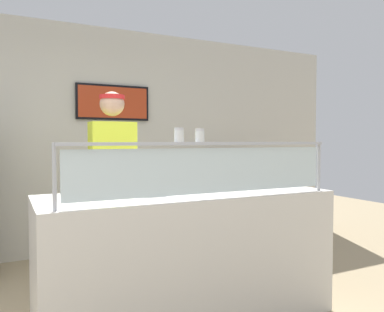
{
  "coord_description": "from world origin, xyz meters",
  "views": [
    {
      "loc": [
        -0.14,
        -2.14,
        1.34
      ],
      "look_at": [
        1.13,
        0.44,
        1.22
      ],
      "focal_mm": 35.49,
      "sensor_mm": 36.0,
      "label": 1
    }
  ],
  "objects_px": {
    "pizza_tray": "(147,191)",
    "worker_figure": "(113,179)",
    "pizza_server": "(146,189)",
    "pizza_box_stack": "(245,171)",
    "parmesan_shaker": "(179,136)",
    "pepper_flake_shaker": "(200,136)"
  },
  "relations": [
    {
      "from": "pepper_flake_shaker",
      "to": "worker_figure",
      "type": "xyz_separation_m",
      "value": [
        -0.31,
        1.02,
        -0.36
      ]
    },
    {
      "from": "parmesan_shaker",
      "to": "pepper_flake_shaker",
      "type": "relative_size",
      "value": 1.04
    },
    {
      "from": "parmesan_shaker",
      "to": "pepper_flake_shaker",
      "type": "height_order",
      "value": "parmesan_shaker"
    },
    {
      "from": "parmesan_shaker",
      "to": "pepper_flake_shaker",
      "type": "bearing_deg",
      "value": -0.0
    },
    {
      "from": "pizza_server",
      "to": "pizza_box_stack",
      "type": "distance_m",
      "value": 2.43
    },
    {
      "from": "worker_figure",
      "to": "pizza_tray",
      "type": "bearing_deg",
      "value": -80.26
    },
    {
      "from": "parmesan_shaker",
      "to": "pizza_box_stack",
      "type": "relative_size",
      "value": 0.19
    },
    {
      "from": "pizza_tray",
      "to": "worker_figure",
      "type": "bearing_deg",
      "value": 99.74
    },
    {
      "from": "pizza_tray",
      "to": "parmesan_shaker",
      "type": "bearing_deg",
      "value": -82.44
    },
    {
      "from": "pizza_tray",
      "to": "pizza_server",
      "type": "relative_size",
      "value": 1.61
    },
    {
      "from": "pepper_flake_shaker",
      "to": "worker_figure",
      "type": "bearing_deg",
      "value": 106.76
    },
    {
      "from": "pizza_tray",
      "to": "pizza_server",
      "type": "bearing_deg",
      "value": -126.15
    },
    {
      "from": "worker_figure",
      "to": "pizza_server",
      "type": "bearing_deg",
      "value": -81.95
    },
    {
      "from": "pizza_server",
      "to": "pizza_box_stack",
      "type": "height_order",
      "value": "pizza_box_stack"
    },
    {
      "from": "pepper_flake_shaker",
      "to": "worker_figure",
      "type": "relative_size",
      "value": 0.05
    },
    {
      "from": "pizza_server",
      "to": "pizza_box_stack",
      "type": "relative_size",
      "value": 0.56
    },
    {
      "from": "pizza_server",
      "to": "pepper_flake_shaker",
      "type": "relative_size",
      "value": 3.14
    },
    {
      "from": "pizza_tray",
      "to": "parmesan_shaker",
      "type": "relative_size",
      "value": 4.87
    },
    {
      "from": "parmesan_shaker",
      "to": "worker_figure",
      "type": "distance_m",
      "value": 1.1
    },
    {
      "from": "parmesan_shaker",
      "to": "pizza_box_stack",
      "type": "bearing_deg",
      "value": 46.71
    },
    {
      "from": "pizza_tray",
      "to": "pizza_box_stack",
      "type": "relative_size",
      "value": 0.91
    },
    {
      "from": "pizza_tray",
      "to": "worker_figure",
      "type": "relative_size",
      "value": 0.26
    }
  ]
}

